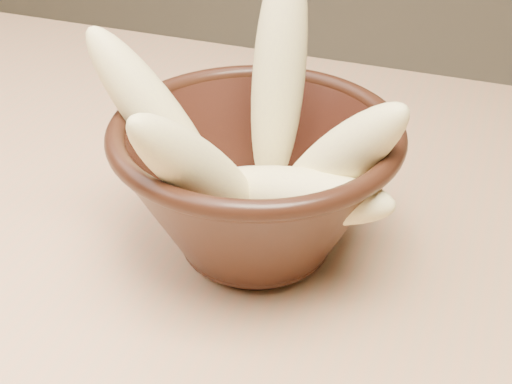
{
  "coord_description": "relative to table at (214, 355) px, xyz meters",
  "views": [
    {
      "loc": [
        0.17,
        -0.35,
        1.07
      ],
      "look_at": [
        0.02,
        0.04,
        0.8
      ],
      "focal_mm": 50.0,
      "sensor_mm": 36.0,
      "label": 1
    }
  ],
  "objects": [
    {
      "name": "banana_left",
      "position": [
        -0.05,
        0.03,
        0.18
      ],
      "size": [
        0.12,
        0.04,
        0.14
      ],
      "primitive_type": "ellipsoid",
      "rotation": [
        0.62,
        0.0,
        -1.5
      ],
      "color": "#F4E890",
      "rests_on": "bowl"
    },
    {
      "name": "banana_right",
      "position": [
        0.08,
        0.03,
        0.17
      ],
      "size": [
        0.12,
        0.07,
        0.13
      ],
      "primitive_type": "ellipsoid",
      "rotation": [
        0.69,
        0.0,
        1.28
      ],
      "color": "#F4E890",
      "rests_on": "bowl"
    },
    {
      "name": "milk_puddle",
      "position": [
        0.02,
        0.04,
        0.11
      ],
      "size": [
        0.11,
        0.11,
        0.02
      ],
      "primitive_type": "cylinder",
      "color": "beige",
      "rests_on": "bowl"
    },
    {
      "name": "banana_upright",
      "position": [
        0.02,
        0.08,
        0.2
      ],
      "size": [
        0.04,
        0.07,
        0.17
      ],
      "primitive_type": "ellipsoid",
      "rotation": [
        0.21,
        0.0,
        3.14
      ],
      "color": "#F4E890",
      "rests_on": "bowl"
    },
    {
      "name": "banana_across",
      "position": [
        0.05,
        0.01,
        0.15
      ],
      "size": [
        0.14,
        0.06,
        0.06
      ],
      "primitive_type": "ellipsoid",
      "rotation": [
        1.38,
        0.0,
        1.43
      ],
      "color": "#F4E890",
      "rests_on": "bowl"
    },
    {
      "name": "banana_front",
      "position": [
        0.01,
        -0.02,
        0.17
      ],
      "size": [
        0.08,
        0.13,
        0.13
      ],
      "primitive_type": "ellipsoid",
      "rotation": [
        0.72,
        0.0,
        -0.36
      ],
      "color": "#F4E890",
      "rests_on": "bowl"
    },
    {
      "name": "bowl",
      "position": [
        0.02,
        0.04,
        0.14
      ],
      "size": [
        0.2,
        0.2,
        0.11
      ],
      "rotation": [
        0.0,
        0.0,
        0.4
      ],
      "color": "black",
      "rests_on": "table"
    },
    {
      "name": "table",
      "position": [
        0.0,
        0.0,
        0.0
      ],
      "size": [
        1.2,
        0.8,
        0.75
      ],
      "color": "tan",
      "rests_on": "ground"
    }
  ]
}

